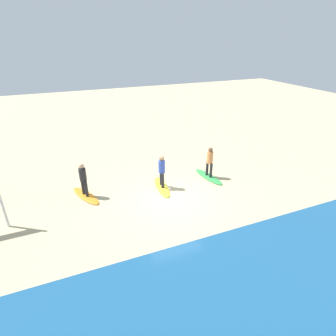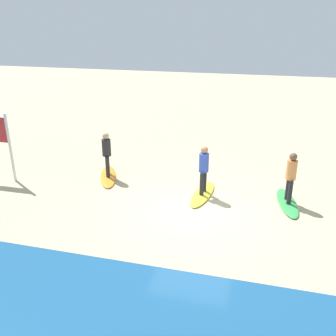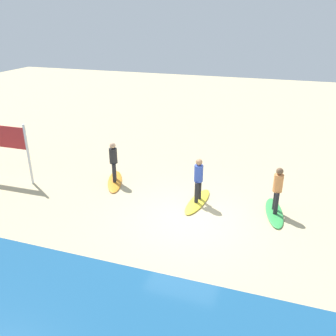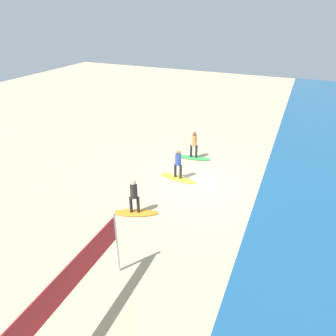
{
  "view_description": "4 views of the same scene",
  "coord_description": "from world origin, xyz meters",
  "px_view_note": "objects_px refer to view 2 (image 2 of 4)",
  "views": [
    {
      "loc": [
        4.24,
        9.98,
        6.96
      ],
      "look_at": [
        -0.4,
        -1.29,
        0.99
      ],
      "focal_mm": 29.27,
      "sensor_mm": 36.0,
      "label": 1
    },
    {
      "loc": [
        -1.78,
        10.1,
        5.59
      ],
      "look_at": [
        1.06,
        -0.78,
        1.04
      ],
      "focal_mm": 40.28,
      "sensor_mm": 36.0,
      "label": 2
    },
    {
      "loc": [
        -2.65,
        10.16,
        6.39
      ],
      "look_at": [
        1.18,
        -1.37,
        1.15
      ],
      "focal_mm": 38.29,
      "sensor_mm": 36.0,
      "label": 3
    },
    {
      "loc": [
        13.28,
        4.06,
        8.27
      ],
      "look_at": [
        0.71,
        -1.45,
        0.97
      ],
      "focal_mm": 32.67,
      "sensor_mm": 36.0,
      "label": 4
    }
  ],
  "objects_px": {
    "surfboard_green": "(287,203)",
    "surfer_yellow": "(204,167)",
    "surfer_green": "(291,174)",
    "surfer_orange": "(107,151)",
    "surfboard_yellow": "(203,194)",
    "surfboard_orange": "(108,176)"
  },
  "relations": [
    {
      "from": "surfboard_green",
      "to": "surfer_green",
      "type": "xyz_separation_m",
      "value": [
        0.0,
        0.0,
        0.99
      ]
    },
    {
      "from": "surfer_orange",
      "to": "surfboard_green",
      "type": "bearing_deg",
      "value": 175.29
    },
    {
      "from": "surfer_yellow",
      "to": "surfer_orange",
      "type": "distance_m",
      "value": 3.71
    },
    {
      "from": "surfboard_yellow",
      "to": "surfboard_green",
      "type": "bearing_deg",
      "value": 97.82
    },
    {
      "from": "surfboard_yellow",
      "to": "surfer_yellow",
      "type": "distance_m",
      "value": 0.99
    },
    {
      "from": "surfer_green",
      "to": "surfboard_orange",
      "type": "distance_m",
      "value": 6.48
    },
    {
      "from": "surfboard_green",
      "to": "surfboard_orange",
      "type": "bearing_deg",
      "value": -104.12
    },
    {
      "from": "surfboard_green",
      "to": "surfer_yellow",
      "type": "xyz_separation_m",
      "value": [
        2.73,
        0.07,
        0.99
      ]
    },
    {
      "from": "surfboard_green",
      "to": "surfer_green",
      "type": "bearing_deg",
      "value": -72.85
    },
    {
      "from": "surfer_yellow",
      "to": "surfer_orange",
      "type": "relative_size",
      "value": 1.0
    },
    {
      "from": "surfer_green",
      "to": "surfer_yellow",
      "type": "xyz_separation_m",
      "value": [
        2.73,
        0.07,
        0.0
      ]
    },
    {
      "from": "surfer_green",
      "to": "surfboard_yellow",
      "type": "bearing_deg",
      "value": 1.47
    },
    {
      "from": "surfer_orange",
      "to": "surfboard_yellow",
      "type": "bearing_deg",
      "value": 170.75
    },
    {
      "from": "surfer_green",
      "to": "surfboard_yellow",
      "type": "height_order",
      "value": "surfer_green"
    },
    {
      "from": "surfboard_yellow",
      "to": "surfer_orange",
      "type": "distance_m",
      "value": 3.84
    },
    {
      "from": "surfboard_green",
      "to": "surfboard_yellow",
      "type": "relative_size",
      "value": 1.0
    },
    {
      "from": "surfboard_green",
      "to": "surfer_orange",
      "type": "distance_m",
      "value": 6.48
    },
    {
      "from": "surfboard_yellow",
      "to": "surfer_orange",
      "type": "relative_size",
      "value": 1.28
    },
    {
      "from": "surfer_green",
      "to": "surfer_orange",
      "type": "distance_m",
      "value": 6.4
    },
    {
      "from": "surfer_yellow",
      "to": "surfboard_orange",
      "type": "distance_m",
      "value": 3.84
    },
    {
      "from": "surfboard_green",
      "to": "surfer_yellow",
      "type": "height_order",
      "value": "surfer_yellow"
    },
    {
      "from": "surfboard_green",
      "to": "surfer_orange",
      "type": "relative_size",
      "value": 1.28
    }
  ]
}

